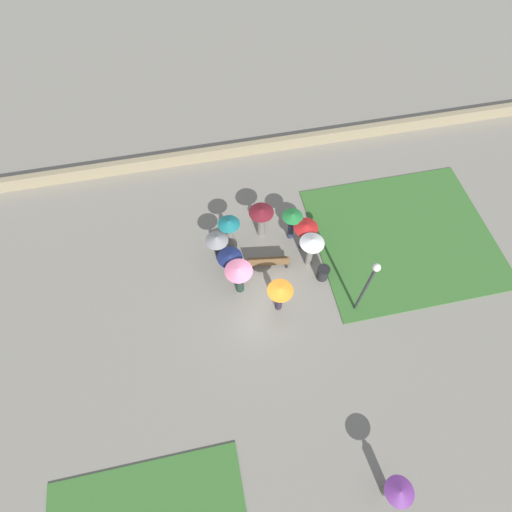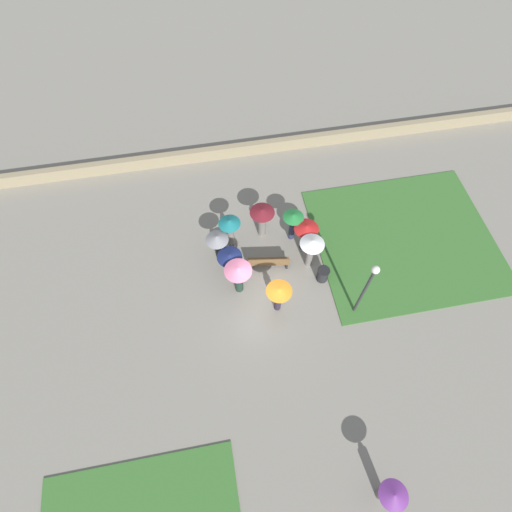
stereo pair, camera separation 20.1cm
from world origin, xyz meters
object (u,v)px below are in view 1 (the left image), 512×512
Objects in this scene: park_bench at (269,262)px; crowd_person_maroon at (261,217)px; trash_bin at (323,273)px; crowd_person_pink at (239,275)px; crowd_person_navy at (230,260)px; lone_walker_mid_plaza at (396,492)px; crowd_person_white at (311,245)px; lamp_post at (368,282)px; crowd_person_teal at (229,228)px; crowd_person_red at (305,231)px; crowd_person_grey at (217,242)px; crowd_person_orange at (280,293)px; crowd_person_green at (292,220)px.

park_bench is 1.02× the size of crowd_person_maroon.
crowd_person_maroon is (2.24, -2.96, 0.96)m from trash_bin.
crowd_person_pink reaches higher than crowd_person_navy.
crowd_person_white is at bearing 71.49° from lone_walker_mid_plaza.
crowd_person_white reaches higher than crowd_person_maroon.
lamp_post reaches higher than lone_walker_mid_plaza.
crowd_person_teal is 3.45m from crowd_person_red.
crowd_person_grey is at bearing -23.44° from trash_bin.
crowd_person_white reaches higher than lone_walker_mid_plaza.
crowd_person_red reaches higher than lone_walker_mid_plaza.
crowd_person_red is at bearing -120.79° from crowd_person_orange.
crowd_person_maroon is at bearing -88.53° from crowd_person_orange.
crowd_person_green is 3.72m from crowd_person_pink.
crowd_person_red is at bearing 71.54° from crowd_person_grey.
crowd_person_pink is at bearing 37.93° from park_bench.
crowd_person_white is at bearing 95.12° from crowd_person_navy.
crowd_person_pink is (2.91, 2.32, 0.04)m from crowd_person_green.
park_bench is 1.93m from crowd_person_navy.
crowd_person_pink is 3.74m from crowd_person_red.
crowd_person_maroon is 2.14m from crowd_person_red.
trash_bin is 4.71m from crowd_person_teal.
crowd_person_teal reaches higher than crowd_person_grey.
lone_walker_mid_plaza is (-0.69, 11.14, -0.17)m from crowd_person_green.
crowd_person_grey is (5.44, -3.71, -1.14)m from lamp_post.
trash_bin is 8.70m from lone_walker_mid_plaza.
crowd_person_grey is at bearing -131.65° from crowd_person_pink.
crowd_person_pink is at bearing -123.59° from crowd_person_teal.
park_bench is 1.00× the size of crowd_person_pink.
lamp_post is 4.04m from crowd_person_red.
crowd_person_teal is (1.51, -1.58, 0.95)m from park_bench.
crowd_person_maroon reaches higher than crowd_person_green.
crowd_person_orange is at bearing 19.26° from crowd_person_grey.
crowd_person_grey is at bearing -14.51° from park_bench.
crowd_person_teal is at bearing -65.27° from crowd_person_orange.
crowd_person_maroon reaches higher than park_bench.
crowd_person_teal is 1.15× the size of crowd_person_navy.
crowd_person_pink is 1.10× the size of lone_walker_mid_plaza.
trash_bin is 0.42× the size of crowd_person_orange.
crowd_person_green is at bearing 122.16° from crowd_person_navy.
crowd_person_white is at bearing -60.58° from crowd_person_teal.
crowd_person_teal is at bearing 118.62° from crowd_person_grey.
lamp_post is 3.55m from crowd_person_orange.
lamp_post is 5.29m from crowd_person_pink.
lamp_post is 4.97× the size of trash_bin.
crowd_person_pink reaches higher than trash_bin.
crowd_person_green is at bearing -120.29° from crowd_person_white.
crowd_person_orange is 1.00× the size of crowd_person_maroon.
crowd_person_maroon reaches higher than crowd_person_orange.
crowd_person_red is at bearing 109.64° from crowd_person_navy.
crowd_person_pink is (4.78, -1.94, -1.17)m from lamp_post.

